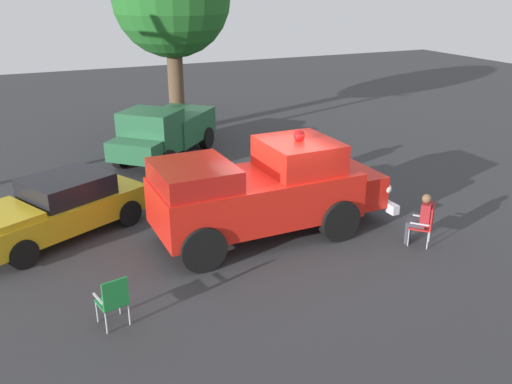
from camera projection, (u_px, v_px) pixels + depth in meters
ground_plane at (274, 237)px, 13.34m from camera, size 60.00×60.00×0.00m
vintage_fire_truck at (265, 190)px, 13.03m from camera, size 6.00×2.42×2.59m
classic_hot_rod at (57, 208)px, 13.17m from camera, size 4.73×3.62×1.46m
parked_pickup at (164, 131)px, 18.99m from camera, size 4.60×4.73×1.90m
lawn_chair_near_truck at (426, 222)px, 12.76m from camera, size 0.69×0.69×1.02m
lawn_chair_by_car at (114, 299)px, 9.68m from camera, size 0.60×0.59×1.02m
spectator_seated at (421, 217)px, 12.76m from camera, size 0.64×0.64×1.29m
spectator_standing at (294, 153)px, 16.67m from camera, size 0.30×0.65×1.68m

